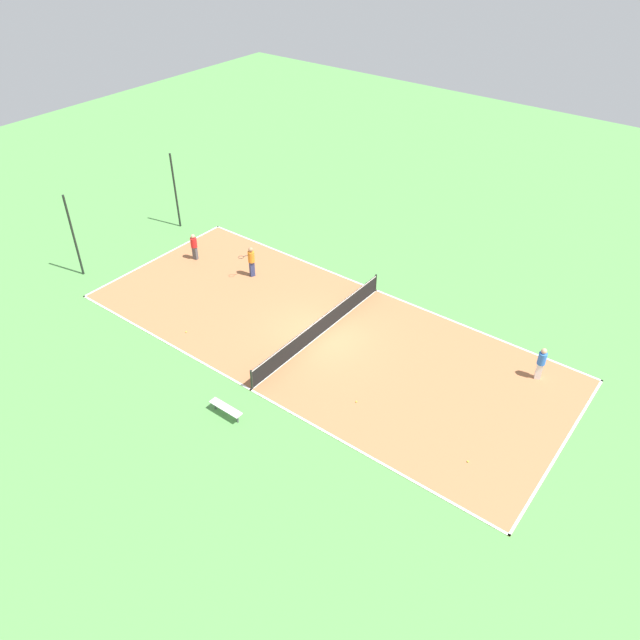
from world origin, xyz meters
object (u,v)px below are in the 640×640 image
object	(u,v)px
tennis_net	(320,326)
tennis_ball_midcourt	(356,402)
player_near_blue	(541,362)
tennis_ball_far_baseline	(186,332)
fence_post_back_right	(175,191)
bench	(226,408)
player_center_orange	(251,260)
tennis_ball_near_net	(468,462)
fence_post_back_left	(74,236)
player_coach_red	(194,245)

from	to	relation	value
tennis_net	tennis_ball_midcourt	world-z (taller)	tennis_net
player_near_blue	tennis_ball_far_baseline	xyz separation A→B (m)	(-7.15, 14.75, -0.90)
tennis_ball_far_baseline	fence_post_back_right	bearing A→B (deg)	49.17
tennis_ball_far_baseline	bench	bearing A→B (deg)	-117.26
player_near_blue	player_center_orange	world-z (taller)	player_center_orange
tennis_net	player_center_orange	world-z (taller)	player_center_orange
tennis_ball_near_net	fence_post_back_right	xyz separation A→B (m)	(6.45, 23.06, 2.30)
fence_post_back_left	fence_post_back_right	bearing A→B (deg)	0.00
player_near_blue	tennis_ball_near_net	size ratio (longest dim) A/B	24.17
bench	player_near_blue	bearing A→B (deg)	-132.82
bench	tennis_net	bearing A→B (deg)	-87.88
tennis_net	player_coach_red	size ratio (longest dim) A/B	6.16
bench	player_center_orange	size ratio (longest dim) A/B	0.88
fence_post_back_right	player_near_blue	bearing A→B (deg)	-90.54
bench	player_near_blue	world-z (taller)	player_near_blue
tennis_net	fence_post_back_right	distance (m)	14.36
tennis_ball_near_net	player_near_blue	bearing A→B (deg)	-2.09
tennis_ball_far_baseline	fence_post_back_right	distance (m)	11.51
player_center_orange	fence_post_back_left	size ratio (longest dim) A/B	0.38
player_near_blue	tennis_ball_midcourt	bearing A→B (deg)	-155.52
tennis_net	fence_post_back_left	bearing A→B (deg)	104.52
tennis_net	fence_post_back_right	bearing A→B (deg)	75.48
player_near_blue	fence_post_back_right	size ratio (longest dim) A/B	0.35
player_near_blue	tennis_ball_near_net	bearing A→B (deg)	-115.98
tennis_ball_far_baseline	player_coach_red	bearing A→B (deg)	42.86
tennis_ball_near_net	tennis_ball_far_baseline	distance (m)	14.55
tennis_ball_midcourt	player_center_orange	bearing A→B (deg)	65.22
bench	fence_post_back_right	size ratio (longest dim) A/B	0.33
tennis_ball_far_baseline	tennis_ball_midcourt	size ratio (longest dim) A/B	1.00
tennis_net	bench	world-z (taller)	tennis_net
player_coach_red	bench	bearing A→B (deg)	131.86
tennis_ball_near_net	tennis_ball_midcourt	xyz separation A→B (m)	(0.10, 5.21, 0.00)
fence_post_back_left	fence_post_back_right	size ratio (longest dim) A/B	1.00
tennis_net	bench	distance (m)	6.64
tennis_net	player_near_blue	world-z (taller)	player_near_blue
tennis_ball_far_baseline	fence_post_back_left	bearing A→B (deg)	88.43
tennis_net	tennis_ball_near_net	xyz separation A→B (m)	(-2.88, -9.27, -0.48)
bench	tennis_ball_near_net	distance (m)	9.78
player_center_orange	fence_post_back_left	xyz separation A→B (m)	(-5.53, 7.59, 1.31)
tennis_ball_far_baseline	tennis_ball_midcourt	xyz separation A→B (m)	(1.03, -9.31, 0.00)
bench	fence_post_back_left	bearing A→B (deg)	-12.33
tennis_net	bench	bearing A→B (deg)	-177.88
player_coach_red	tennis_ball_near_net	world-z (taller)	player_coach_red
tennis_ball_near_net	fence_post_back_right	size ratio (longest dim) A/B	0.01
fence_post_back_right	tennis_ball_near_net	bearing A→B (deg)	-105.62
player_near_blue	fence_post_back_right	world-z (taller)	fence_post_back_right
bench	fence_post_back_left	size ratio (longest dim) A/B	0.33
player_center_orange	fence_post_back_right	size ratio (longest dim) A/B	0.38
player_coach_red	player_center_orange	distance (m)	3.87
player_center_orange	fence_post_back_right	distance (m)	7.86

